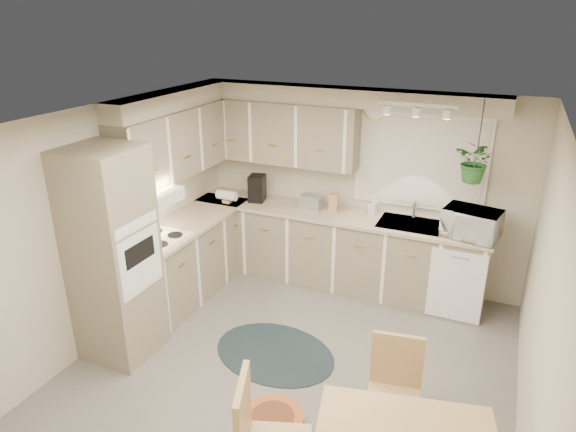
# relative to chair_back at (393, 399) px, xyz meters

# --- Properties ---
(floor) EXTENTS (4.20, 4.20, 0.00)m
(floor) POSITION_rel_chair_back_xyz_m (-1.08, 0.53, -0.45)
(floor) COLOR slate
(floor) RESTS_ON ground
(ceiling) EXTENTS (4.20, 4.20, 0.00)m
(ceiling) POSITION_rel_chair_back_xyz_m (-1.08, 0.53, 1.95)
(ceiling) COLOR silver
(ceiling) RESTS_ON wall_back
(wall_back) EXTENTS (4.00, 0.04, 2.40)m
(wall_back) POSITION_rel_chair_back_xyz_m (-1.08, 2.63, 0.75)
(wall_back) COLOR beige
(wall_back) RESTS_ON floor
(wall_front) EXTENTS (4.00, 0.04, 2.40)m
(wall_front) POSITION_rel_chair_back_xyz_m (-1.08, -1.57, 0.75)
(wall_front) COLOR beige
(wall_front) RESTS_ON floor
(wall_left) EXTENTS (0.04, 4.20, 2.40)m
(wall_left) POSITION_rel_chair_back_xyz_m (-3.08, 0.53, 0.75)
(wall_left) COLOR beige
(wall_left) RESTS_ON floor
(wall_right) EXTENTS (0.04, 4.20, 2.40)m
(wall_right) POSITION_rel_chair_back_xyz_m (0.92, 0.53, 0.75)
(wall_right) COLOR beige
(wall_right) RESTS_ON floor
(base_cab_left) EXTENTS (0.60, 1.85, 0.90)m
(base_cab_left) POSITION_rel_chair_back_xyz_m (-2.78, 1.41, -0.00)
(base_cab_left) COLOR gray
(base_cab_left) RESTS_ON floor
(base_cab_back) EXTENTS (3.60, 0.60, 0.90)m
(base_cab_back) POSITION_rel_chair_back_xyz_m (-1.28, 2.33, -0.00)
(base_cab_back) COLOR gray
(base_cab_back) RESTS_ON floor
(counter_left) EXTENTS (0.64, 1.89, 0.04)m
(counter_left) POSITION_rel_chair_back_xyz_m (-2.77, 1.41, 0.47)
(counter_left) COLOR tan
(counter_left) RESTS_ON base_cab_left
(counter_back) EXTENTS (3.64, 0.64, 0.04)m
(counter_back) POSITION_rel_chair_back_xyz_m (-1.28, 2.32, 0.47)
(counter_back) COLOR tan
(counter_back) RESTS_ON base_cab_back
(oven_stack) EXTENTS (0.65, 0.65, 2.10)m
(oven_stack) POSITION_rel_chair_back_xyz_m (-2.75, 0.16, 0.60)
(oven_stack) COLOR gray
(oven_stack) RESTS_ON floor
(wall_oven_face) EXTENTS (0.02, 0.56, 0.58)m
(wall_oven_face) POSITION_rel_chair_back_xyz_m (-2.43, 0.16, 0.60)
(wall_oven_face) COLOR white
(wall_oven_face) RESTS_ON oven_stack
(upper_cab_left) EXTENTS (0.35, 2.00, 0.75)m
(upper_cab_left) POSITION_rel_chair_back_xyz_m (-2.90, 1.53, 1.37)
(upper_cab_left) COLOR gray
(upper_cab_left) RESTS_ON wall_left
(upper_cab_back) EXTENTS (2.00, 0.35, 0.75)m
(upper_cab_back) POSITION_rel_chair_back_xyz_m (-2.08, 2.46, 1.37)
(upper_cab_back) COLOR gray
(upper_cab_back) RESTS_ON wall_back
(soffit_left) EXTENTS (0.30, 2.00, 0.20)m
(soffit_left) POSITION_rel_chair_back_xyz_m (-2.93, 1.53, 1.85)
(soffit_left) COLOR beige
(soffit_left) RESTS_ON wall_left
(soffit_back) EXTENTS (3.60, 0.30, 0.20)m
(soffit_back) POSITION_rel_chair_back_xyz_m (-1.28, 2.48, 1.85)
(soffit_back) COLOR beige
(soffit_back) RESTS_ON wall_back
(cooktop) EXTENTS (0.52, 0.58, 0.02)m
(cooktop) POSITION_rel_chair_back_xyz_m (-2.76, 0.83, 0.49)
(cooktop) COLOR white
(cooktop) RESTS_ON counter_left
(range_hood) EXTENTS (0.40, 0.60, 0.14)m
(range_hood) POSITION_rel_chair_back_xyz_m (-2.78, 0.83, 0.95)
(range_hood) COLOR white
(range_hood) RESTS_ON upper_cab_left
(window_blinds) EXTENTS (1.40, 0.02, 1.00)m
(window_blinds) POSITION_rel_chair_back_xyz_m (-0.38, 2.60, 1.15)
(window_blinds) COLOR white
(window_blinds) RESTS_ON wall_back
(window_frame) EXTENTS (1.50, 0.02, 1.10)m
(window_frame) POSITION_rel_chair_back_xyz_m (-0.38, 2.61, 1.15)
(window_frame) COLOR white
(window_frame) RESTS_ON wall_back
(sink) EXTENTS (0.70, 0.48, 0.10)m
(sink) POSITION_rel_chair_back_xyz_m (-0.38, 2.33, 0.45)
(sink) COLOR #97999E
(sink) RESTS_ON counter_back
(dishwasher_front) EXTENTS (0.58, 0.02, 0.83)m
(dishwasher_front) POSITION_rel_chair_back_xyz_m (0.22, 2.02, -0.03)
(dishwasher_front) COLOR white
(dishwasher_front) RESTS_ON base_cab_back
(track_light_bar) EXTENTS (0.80, 0.04, 0.04)m
(track_light_bar) POSITION_rel_chair_back_xyz_m (-0.38, 2.08, 1.88)
(track_light_bar) COLOR white
(track_light_bar) RESTS_ON ceiling
(wall_clock) EXTENTS (0.30, 0.03, 0.30)m
(wall_clock) POSITION_rel_chair_back_xyz_m (-0.93, 2.60, 1.73)
(wall_clock) COLOR gold
(wall_clock) RESTS_ON wall_back
(chair_back) EXTENTS (0.48, 0.48, 0.90)m
(chair_back) POSITION_rel_chair_back_xyz_m (0.00, 0.00, 0.00)
(chair_back) COLOR tan
(chair_back) RESTS_ON floor
(braided_rug) EXTENTS (1.41, 1.14, 0.01)m
(braided_rug) POSITION_rel_chair_back_xyz_m (-1.33, 0.69, -0.45)
(braided_rug) COLOR black
(braided_rug) RESTS_ON floor
(pet_bed) EXTENTS (0.63, 0.63, 0.12)m
(pet_bed) POSITION_rel_chair_back_xyz_m (-0.92, -0.21, -0.39)
(pet_bed) COLOR #BC4A25
(pet_bed) RESTS_ON floor
(microwave) EXTENTS (0.62, 0.42, 0.38)m
(microwave) POSITION_rel_chair_back_xyz_m (0.28, 2.23, 0.68)
(microwave) COLOR white
(microwave) RESTS_ON counter_back
(soap_bottle) EXTENTS (0.14, 0.22, 0.09)m
(soap_bottle) POSITION_rel_chair_back_xyz_m (-0.85, 2.48, 0.54)
(soap_bottle) COLOR white
(soap_bottle) RESTS_ON counter_back
(hanging_plant) EXTENTS (0.55, 0.57, 0.35)m
(hanging_plant) POSITION_rel_chair_back_xyz_m (0.24, 2.23, 1.27)
(hanging_plant) COLOR #266027
(hanging_plant) RESTS_ON ceiling
(coffee_maker) EXTENTS (0.23, 0.27, 0.34)m
(coffee_maker) POSITION_rel_chair_back_xyz_m (-2.33, 2.33, 0.66)
(coffee_maker) COLOR black
(coffee_maker) RESTS_ON counter_back
(toaster) EXTENTS (0.30, 0.20, 0.17)m
(toaster) POSITION_rel_chair_back_xyz_m (-1.59, 2.35, 0.57)
(toaster) COLOR #97999E
(toaster) RESTS_ON counter_back
(knife_block) EXTENTS (0.11, 0.11, 0.22)m
(knife_block) POSITION_rel_chair_back_xyz_m (-1.32, 2.38, 0.60)
(knife_block) COLOR tan
(knife_block) RESTS_ON counter_back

